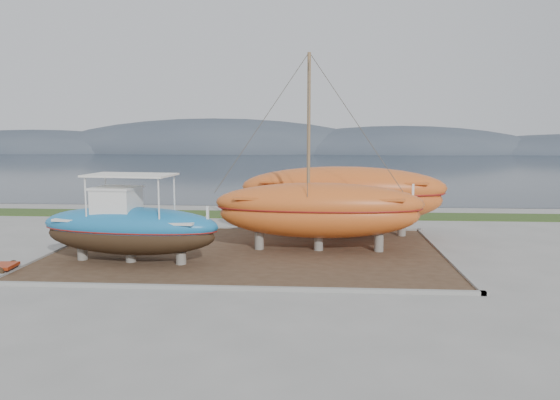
# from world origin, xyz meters

# --- Properties ---
(ground) EXTENTS (140.00, 140.00, 0.00)m
(ground) POSITION_xyz_m (0.00, 0.00, 0.00)
(ground) COLOR gray
(ground) RESTS_ON ground
(dirt_patch) EXTENTS (18.00, 12.00, 0.06)m
(dirt_patch) POSITION_xyz_m (0.00, 4.00, 0.03)
(dirt_patch) COLOR #422D1E
(dirt_patch) RESTS_ON ground
(curb_frame) EXTENTS (18.60, 12.60, 0.15)m
(curb_frame) POSITION_xyz_m (0.00, 4.00, 0.07)
(curb_frame) COLOR gray
(curb_frame) RESTS_ON ground
(grass_strip) EXTENTS (44.00, 3.00, 0.08)m
(grass_strip) POSITION_xyz_m (0.00, 15.50, 0.04)
(grass_strip) COLOR #284219
(grass_strip) RESTS_ON ground
(sea) EXTENTS (260.00, 100.00, 0.04)m
(sea) POSITION_xyz_m (0.00, 70.00, 0.00)
(sea) COLOR black
(sea) RESTS_ON ground
(mountain_ridge) EXTENTS (200.00, 36.00, 20.00)m
(mountain_ridge) POSITION_xyz_m (0.00, 125.00, 0.00)
(mountain_ridge) COLOR #333D49
(mountain_ridge) RESTS_ON ground
(blue_caique) EXTENTS (8.17, 3.35, 3.83)m
(blue_caique) POSITION_xyz_m (-4.81, 1.63, 1.97)
(blue_caique) COLOR #1B70AC
(blue_caique) RESTS_ON dirt_patch
(white_dinghy) EXTENTS (4.30, 2.45, 1.22)m
(white_dinghy) POSITION_xyz_m (-7.68, 5.03, 0.67)
(white_dinghy) COLOR silver
(white_dinghy) RESTS_ON dirt_patch
(orange_sailboat) EXTENTS (9.92, 3.07, 9.24)m
(orange_sailboat) POSITION_xyz_m (3.34, 4.52, 4.68)
(orange_sailboat) COLOR #C6571E
(orange_sailboat) RESTS_ON dirt_patch
(orange_bare_hull) EXTENTS (11.21, 3.71, 3.64)m
(orange_bare_hull) POSITION_xyz_m (4.65, 8.57, 1.88)
(orange_bare_hull) COLOR #C6571E
(orange_bare_hull) RESTS_ON dirt_patch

